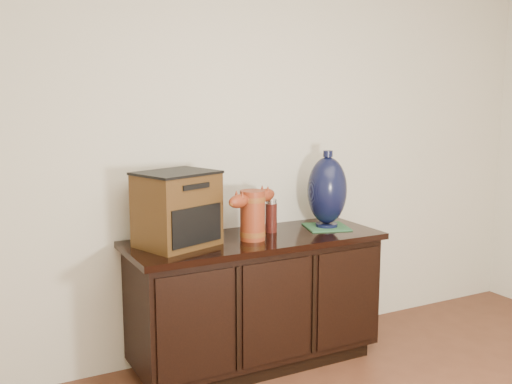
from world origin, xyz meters
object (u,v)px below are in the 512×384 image
terracotta_vessel (253,212)px  lamp_base (327,191)px  sideboard (255,300)px  spray_can (271,216)px  tv_radio (177,209)px

terracotta_vessel → lamp_base: (0.54, 0.06, 0.07)m
sideboard → spray_can: size_ratio=7.38×
terracotta_vessel → lamp_base: size_ratio=0.83×
lamp_base → spray_can: lamp_base is taller
terracotta_vessel → tv_radio: (-0.41, 0.07, 0.04)m
sideboard → terracotta_vessel: 0.53m
tv_radio → spray_can: 0.60m
lamp_base → tv_radio: bearing=179.4°
sideboard → terracotta_vessel: size_ratio=3.85×
tv_radio → lamp_base: size_ratio=1.04×
tv_radio → terracotta_vessel: bearing=-29.9°
sideboard → spray_can: bearing=26.2°
tv_radio → sideboard: bearing=-23.3°
sideboard → lamp_base: size_ratio=3.18×
terracotta_vessel → tv_radio: bearing=144.8°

